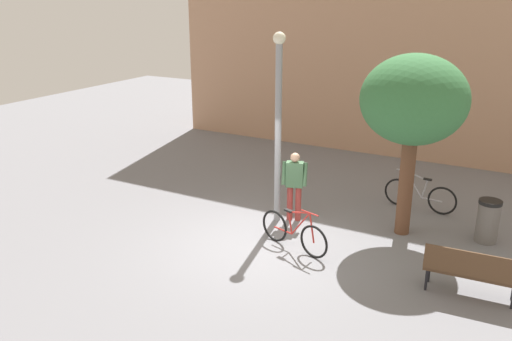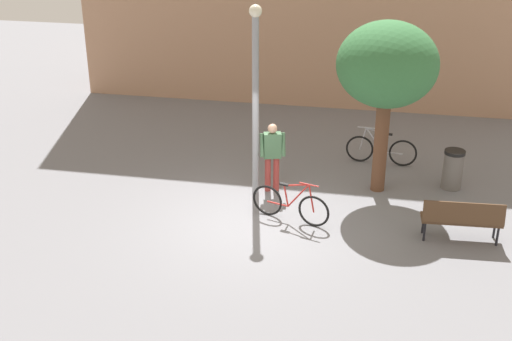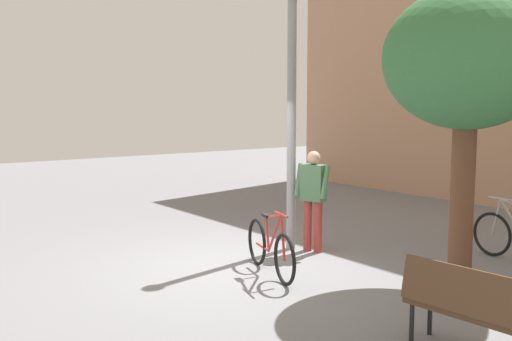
{
  "view_description": "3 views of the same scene",
  "coord_description": "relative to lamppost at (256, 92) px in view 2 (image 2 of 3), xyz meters",
  "views": [
    {
      "loc": [
        4.97,
        -9.21,
        5.2
      ],
      "look_at": [
        -0.18,
        0.17,
        1.62
      ],
      "focal_mm": 37.73,
      "sensor_mm": 36.0,
      "label": 1
    },
    {
      "loc": [
        2.48,
        -12.64,
        7.03
      ],
      "look_at": [
        0.05,
        -0.25,
        1.32
      ],
      "focal_mm": 47.52,
      "sensor_mm": 36.0,
      "label": 2
    },
    {
      "loc": [
        7.41,
        -4.99,
        2.47
      ],
      "look_at": [
        -0.1,
        0.54,
        1.41
      ],
      "focal_mm": 42.39,
      "sensor_mm": 36.0,
      "label": 3
    }
  ],
  "objects": [
    {
      "name": "ground_plane",
      "position": [
        0.29,
        -1.41,
        -2.47
      ],
      "size": [
        36.0,
        36.0,
        0.0
      ],
      "primitive_type": "plane",
      "color": "slate"
    },
    {
      "name": "lamppost",
      "position": [
        0.0,
        0.0,
        0.0
      ],
      "size": [
        0.28,
        0.28,
        4.38
      ],
      "color": "gray",
      "rests_on": "ground_plane"
    },
    {
      "name": "person_by_lamppost",
      "position": [
        0.36,
        0.17,
        -1.5
      ],
      "size": [
        0.63,
        0.41,
        1.67
      ],
      "color": "#9E3833",
      "rests_on": "ground_plane"
    },
    {
      "name": "park_bench",
      "position": [
        4.53,
        -1.43,
        -1.92
      ],
      "size": [
        1.62,
        0.57,
        0.92
      ],
      "color": "#513823",
      "rests_on": "ground_plane"
    },
    {
      "name": "plaza_tree",
      "position": [
        2.81,
        0.7,
        0.54
      ],
      "size": [
        2.25,
        2.25,
        4.0
      ],
      "color": "brown",
      "rests_on": "ground_plane"
    },
    {
      "name": "bicycle_silver",
      "position": [
        2.83,
        2.26,
        -2.08
      ],
      "size": [
        1.81,
        0.19,
        0.97
      ],
      "color": "black",
      "rests_on": "ground_plane"
    },
    {
      "name": "bicycle_red",
      "position": [
        1.01,
        -1.22,
        -2.08
      ],
      "size": [
        1.75,
        0.57,
        0.97
      ],
      "color": "black",
      "rests_on": "ground_plane"
    },
    {
      "name": "trash_bin",
      "position": [
        4.53,
        1.13,
        -1.98
      ],
      "size": [
        0.49,
        0.49,
        0.96
      ],
      "color": "#66605B",
      "rests_on": "ground_plane"
    }
  ]
}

